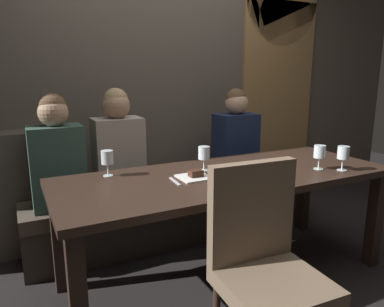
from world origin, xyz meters
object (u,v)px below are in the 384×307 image
object	(u,v)px
diner_far_end	(236,137)
wine_glass_end_left	(204,154)
wine_glass_near_right	(320,152)
dessert_plate	(195,176)
dining_table	(228,186)
diner_bearded	(118,146)
chair_near_side	(264,257)
diner_redhead	(57,155)
espresso_cup	(257,177)
wine_glass_end_right	(107,159)
fork_on_table	(175,181)
wine_glass_far_right	(343,154)
banquette_bench	(182,211)

from	to	relation	value
diner_far_end	wine_glass_end_left	xyz separation A→B (m)	(-0.64, -0.59, 0.03)
wine_glass_near_right	dessert_plate	distance (m)	0.87
dining_table	diner_bearded	size ratio (longest dim) A/B	2.68
chair_near_side	diner_far_end	distance (m)	1.66
diner_redhead	wine_glass_end_left	world-z (taller)	diner_redhead
diner_redhead	espresso_cup	bearing A→B (deg)	-41.24
dining_table	espresso_cup	world-z (taller)	espresso_cup
wine_glass_end_right	wine_glass_end_left	xyz separation A→B (m)	(0.60, -0.16, 0.00)
dining_table	chair_near_side	bearing A→B (deg)	-110.06
wine_glass_end_right	dessert_plate	distance (m)	0.56
diner_redhead	wine_glass_end_left	bearing A→B (deg)	-32.48
espresso_cup	diner_far_end	bearing A→B (deg)	63.13
diner_bearded	wine_glass_end_right	size ratio (longest dim) A/B	5.01
diner_redhead	fork_on_table	bearing A→B (deg)	-49.90
diner_redhead	diner_far_end	bearing A→B (deg)	1.51
wine_glass_end_right	fork_on_table	xyz separation A→B (m)	(0.32, -0.31, -0.11)
diner_far_end	fork_on_table	distance (m)	1.18
wine_glass_far_right	wine_glass_end_left	size ratio (longest dim) A/B	1.00
diner_bearded	dessert_plate	distance (m)	0.76
chair_near_side	wine_glass_far_right	distance (m)	1.11
wine_glass_end_right	espresso_cup	xyz separation A→B (m)	(0.77, -0.52, -0.09)
wine_glass_far_right	wine_glass_end_left	world-z (taller)	same
diner_bearded	wine_glass_end_left	distance (m)	0.71
dining_table	espresso_cup	bearing A→B (deg)	-75.42
diner_redhead	fork_on_table	distance (m)	0.91
chair_near_side	diner_far_end	world-z (taller)	diner_far_end
diner_bearded	diner_far_end	size ratio (longest dim) A/B	1.03
wine_glass_near_right	diner_bearded	bearing A→B (deg)	141.51
fork_on_table	wine_glass_far_right	bearing A→B (deg)	-9.67
diner_bearded	fork_on_table	xyz separation A→B (m)	(0.14, -0.72, -0.10)
dining_table	espresso_cup	xyz separation A→B (m)	(0.06, -0.23, 0.11)
wine_glass_far_right	banquette_bench	bearing A→B (deg)	125.99
diner_far_end	wine_glass_end_left	distance (m)	0.87
dessert_plate	fork_on_table	xyz separation A→B (m)	(-0.14, -0.02, -0.01)
dining_table	banquette_bench	distance (m)	0.82
banquette_bench	fork_on_table	bearing A→B (deg)	-118.22
dining_table	chair_near_side	world-z (taller)	chair_near_side
wine_glass_end_right	dessert_plate	size ratio (longest dim) A/B	0.86
banquette_bench	espresso_cup	bearing A→B (deg)	-86.36
dining_table	wine_glass_near_right	world-z (taller)	wine_glass_near_right
diner_redhead	diner_bearded	distance (m)	0.44
wine_glass_end_right	espresso_cup	distance (m)	0.93
chair_near_side	diner_redhead	xyz separation A→B (m)	(-0.70, 1.39, 0.27)
wine_glass_end_right	wine_glass_end_left	distance (m)	0.62
chair_near_side	wine_glass_end_right	xyz separation A→B (m)	(-0.45, 1.01, 0.29)
wine_glass_end_right	fork_on_table	distance (m)	0.46
diner_bearded	wine_glass_end_left	bearing A→B (deg)	-54.20
wine_glass_end_right	espresso_cup	size ratio (longest dim) A/B	1.37
wine_glass_near_right	dessert_plate	bearing A→B (deg)	166.90
diner_far_end	banquette_bench	bearing A→B (deg)	-178.75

